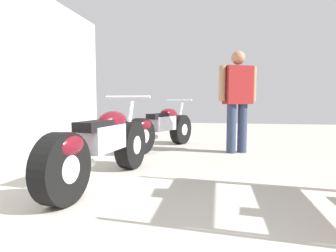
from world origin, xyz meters
TOP-DOWN VIEW (x-y plane):
  - ground_plane at (0.00, 3.28)m, footprint 15.75×15.75m
  - motorcycle_maroon_cruiser at (-0.66, 2.47)m, footprint 0.61×2.00m
  - motorcycle_black_naked at (-0.48, 4.79)m, footprint 0.94×1.85m
  - mechanic_in_blue at (0.85, 4.60)m, footprint 0.66×0.41m

SIDE VIEW (x-z plane):
  - ground_plane at x=0.00m, z-range 0.00..0.00m
  - motorcycle_black_naked at x=-0.48m, z-range -0.07..0.83m
  - motorcycle_maroon_cruiser at x=-0.66m, z-range -0.07..0.87m
  - mechanic_in_blue at x=0.85m, z-range 0.11..1.80m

